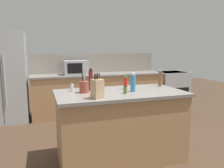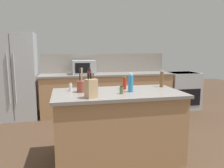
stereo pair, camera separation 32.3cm
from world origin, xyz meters
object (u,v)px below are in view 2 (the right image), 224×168
microwave (84,67)px  spice_jar_oregano (121,90)px  refrigerator (15,76)px  hot_sauce_bottle (125,83)px  pepper_grinder (162,79)px  vinegar_bottle (89,80)px  range_oven (182,90)px  salt_shaker (71,87)px  utensil_crock (81,86)px  dish_soap_bottle (131,83)px  knife_block (91,88)px

microwave → spice_jar_oregano: size_ratio=5.08×
refrigerator → hot_sauce_bottle: 2.80m
pepper_grinder → vinegar_bottle: bearing=-179.1°
range_oven → salt_shaker: 3.53m
vinegar_bottle → spice_jar_oregano: 0.52m
utensil_crock → vinegar_bottle: (0.12, 0.13, 0.06)m
salt_shaker → range_oven: bearing=34.8°
dish_soap_bottle → refrigerator: bearing=129.4°
refrigerator → salt_shaker: size_ratio=17.11×
spice_jar_oregano → dish_soap_bottle: 0.20m
utensil_crock → hot_sauce_bottle: (0.61, 0.08, 0.00)m
dish_soap_bottle → spice_jar_oregano: bearing=-145.9°
knife_block → dish_soap_bottle: (0.56, 0.25, 0.00)m
salt_shaker → microwave: bearing=79.6°
refrigerator → pepper_grinder: refrigerator is taller
vinegar_bottle → dish_soap_bottle: bearing=-26.0°
vinegar_bottle → pepper_grinder: bearing=0.9°
utensil_crock → spice_jar_oregano: size_ratio=3.13×
dish_soap_bottle → microwave: bearing=100.3°
range_oven → utensil_crock: size_ratio=2.87×
knife_block → pepper_grinder: 1.24m
knife_block → spice_jar_oregano: size_ratio=2.84×
refrigerator → salt_shaker: 2.32m
refrigerator → knife_block: size_ratio=6.37×
microwave → pepper_grinder: (0.98, -1.97, -0.04)m
dish_soap_bottle → pepper_grinder: bearing=25.3°
microwave → hot_sauce_bottle: (0.38, -2.04, -0.07)m
refrigerator → vinegar_bottle: bearing=-56.2°
range_oven → salt_shaker: (-2.86, -1.99, 0.52)m
salt_shaker → dish_soap_bottle: 0.82m
utensil_crock → dish_soap_bottle: bearing=-10.6°
refrigerator → vinegar_bottle: size_ratio=6.15×
knife_block → spice_jar_oregano: knife_block is taller
pepper_grinder → dish_soap_bottle: bearing=-154.7°
knife_block → microwave: bearing=59.7°
range_oven → spice_jar_oregano: spice_jar_oregano is taller
refrigerator → utensil_crock: size_ratio=5.77×
utensil_crock → vinegar_bottle: utensil_crock is taller
utensil_crock → pepper_grinder: (1.21, 0.15, 0.04)m
hot_sauce_bottle → vinegar_bottle: bearing=173.7°
refrigerator → microwave: (1.47, -0.05, 0.17)m
vinegar_bottle → dish_soap_bottle: 0.57m
pepper_grinder → knife_block: bearing=-155.2°
knife_block → pepper_grinder: bearing=-2.1°
knife_block → vinegar_bottle: vinegar_bottle is taller
range_oven → utensil_crock: (-2.73, -2.12, 0.56)m
utensil_crock → pepper_grinder: 1.22m
range_oven → pepper_grinder: pepper_grinder is taller
knife_block → salt_shaker: bearing=86.7°
knife_block → refrigerator: bearing=90.6°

